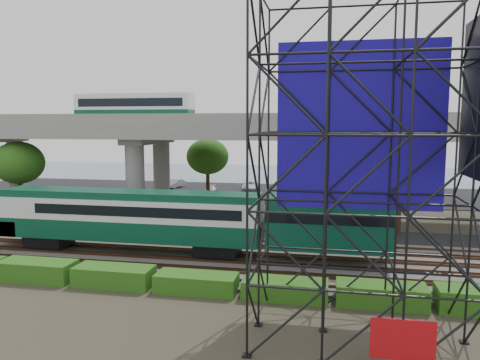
# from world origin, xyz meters

# --- Properties ---
(ground) EXTENTS (140.00, 140.00, 0.00)m
(ground) POSITION_xyz_m (0.00, 0.00, 0.00)
(ground) COLOR #474233
(ground) RESTS_ON ground
(ballast_bed) EXTENTS (90.00, 12.00, 0.20)m
(ballast_bed) POSITION_xyz_m (0.00, 2.00, 0.10)
(ballast_bed) COLOR slate
(ballast_bed) RESTS_ON ground
(service_road) EXTENTS (90.00, 5.00, 0.08)m
(service_road) POSITION_xyz_m (0.00, 10.50, 0.04)
(service_road) COLOR black
(service_road) RESTS_ON ground
(parking_lot) EXTENTS (90.00, 18.00, 0.08)m
(parking_lot) POSITION_xyz_m (0.00, 34.00, 0.04)
(parking_lot) COLOR black
(parking_lot) RESTS_ON ground
(harbor_water) EXTENTS (140.00, 40.00, 0.03)m
(harbor_water) POSITION_xyz_m (0.00, 56.00, 0.01)
(harbor_water) COLOR #496279
(harbor_water) RESTS_ON ground
(rail_tracks) EXTENTS (90.00, 9.52, 0.16)m
(rail_tracks) POSITION_xyz_m (0.00, 2.00, 0.28)
(rail_tracks) COLOR #472D1E
(rail_tracks) RESTS_ON ballast_bed
(commuter_train) EXTENTS (29.30, 3.06, 4.30)m
(commuter_train) POSITION_xyz_m (-3.71, 2.00, 2.88)
(commuter_train) COLOR black
(commuter_train) RESTS_ON rail_tracks
(overpass) EXTENTS (80.00, 12.00, 12.40)m
(overpass) POSITION_xyz_m (-0.83, 16.00, 8.21)
(overpass) COLOR #9E9B93
(overpass) RESTS_ON ground
(scaffold_tower) EXTENTS (9.36, 6.36, 15.00)m
(scaffold_tower) POSITION_xyz_m (9.64, -7.98, 7.47)
(scaffold_tower) COLOR black
(scaffold_tower) RESTS_ON ground
(hedge_strip) EXTENTS (34.60, 1.80, 1.20)m
(hedge_strip) POSITION_xyz_m (1.01, -4.30, 0.56)
(hedge_strip) COLOR #255212
(hedge_strip) RESTS_ON ground
(trees) EXTENTS (40.94, 16.94, 7.69)m
(trees) POSITION_xyz_m (-4.67, 16.17, 5.57)
(trees) COLOR #382314
(trees) RESTS_ON ground
(suv) EXTENTS (4.91, 3.29, 1.25)m
(suv) POSITION_xyz_m (-13.30, 9.69, 0.71)
(suv) COLOR black
(suv) RESTS_ON service_road
(parked_cars) EXTENTS (38.33, 9.32, 1.25)m
(parked_cars) POSITION_xyz_m (0.24, 33.96, 0.66)
(parked_cars) COLOR white
(parked_cars) RESTS_ON parking_lot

